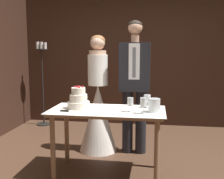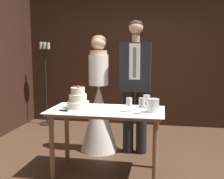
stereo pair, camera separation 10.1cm
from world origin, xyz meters
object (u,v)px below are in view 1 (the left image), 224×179
hurricane_candle (154,106)px  bride (98,109)px  tiered_cake (79,100)px  wine_glass_near (143,103)px  cake_knife (71,111)px  candle_stand (43,83)px  cake_table (107,118)px  wine_glass_middle (147,99)px  groom (135,81)px  wine_glass_far (130,102)px

hurricane_candle → bride: (-0.80, 0.78, -0.23)m
tiered_cake → bride: (0.09, 0.72, -0.26)m
hurricane_candle → bride: bride is taller
wine_glass_near → hurricane_candle: 0.15m
tiered_cake → wine_glass_near: tiered_cake is taller
cake_knife → hurricane_candle: size_ratio=2.83×
cake_knife → candle_stand: size_ratio=0.27×
cake_table → tiered_cake: 0.40m
candle_stand → cake_knife: bearing=-60.3°
wine_glass_middle → groom: (-0.19, 0.56, 0.14)m
wine_glass_middle → bride: size_ratio=0.10×
tiered_cake → cake_table: bearing=-3.6°
wine_glass_near → bride: size_ratio=0.10×
wine_glass_near → wine_glass_middle: wine_glass_near is taller
tiered_cake → cake_knife: tiered_cake is taller
hurricane_candle → groom: bearing=109.5°
hurricane_candle → wine_glass_middle: bearing=110.7°
wine_glass_middle → groom: groom is taller
cake_knife → wine_glass_near: wine_glass_near is taller
cake_knife → bride: (0.11, 0.93, -0.17)m
wine_glass_middle → hurricane_candle: size_ratio=1.04×
bride → wine_glass_far: bearing=-56.7°
cake_knife → wine_glass_middle: 0.91m
cake_knife → wine_glass_near: (0.80, 0.06, 0.11)m
cake_knife → hurricane_candle: hurricane_candle is taller
cake_table → tiered_cake: size_ratio=4.93×
cake_table → hurricane_candle: 0.57m
bride → groom: groom is taller
cake_knife → wine_glass_far: size_ratio=2.65×
wine_glass_far → wine_glass_near: bearing=-19.8°
cake_table → wine_glass_middle: wine_glass_middle is taller
wine_glass_near → wine_glass_far: wine_glass_near is taller
tiered_cake → wine_glass_middle: tiered_cake is taller
bride → candle_stand: bride is taller
bride → wine_glass_near: bearing=-51.9°
wine_glass_near → candle_stand: candle_stand is taller
cake_table → wine_glass_far: bearing=-16.0°
hurricane_candle → wine_glass_near: bearing=-141.1°
tiered_cake → cake_knife: 0.23m
bride → candle_stand: bearing=137.5°
cake_table → groom: size_ratio=0.72×
wine_glass_far → candle_stand: bearing=132.5°
bride → candle_stand: size_ratio=1.03×
wine_glass_far → bride: bride is taller
wine_glass_middle → wine_glass_far: size_ratio=0.97×
cake_table → bride: bride is taller
wine_glass_near → cake_table: bearing=162.7°
cake_knife → wine_glass_far: bearing=18.2°
bride → candle_stand: 1.84m
wine_glass_middle → bride: bride is taller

